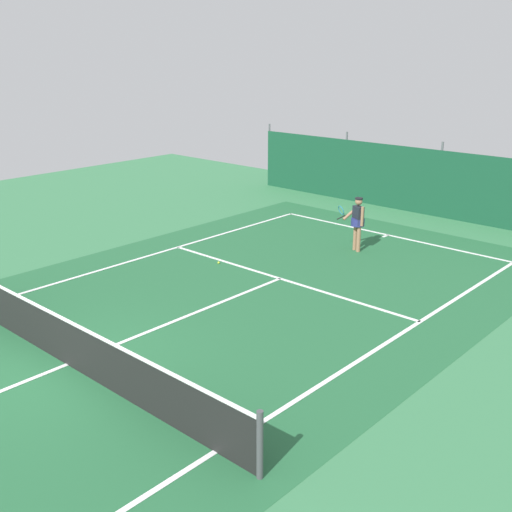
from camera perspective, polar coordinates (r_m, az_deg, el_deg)
name	(u,v)px	position (r m, az deg, el deg)	size (l,w,h in m)	color
ground_plane	(68,365)	(12.84, -16.79, -9.47)	(36.00, 36.00, 0.00)	#387A4C
court_surface	(68,364)	(12.84, -16.79, -9.45)	(11.02, 26.60, 0.01)	#236038
tennis_net	(65,341)	(12.62, -17.00, -7.41)	(10.12, 0.10, 1.10)	black
back_fence	(443,196)	(24.06, 16.70, 5.26)	(16.30, 0.98, 2.70)	#14472D
tennis_player	(357,220)	(18.90, 9.23, 3.26)	(0.85, 0.64, 1.64)	#9E7051
tennis_ball_near_player	(219,263)	(17.81, -3.43, -0.61)	(0.07, 0.07, 0.07)	#CCDB33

